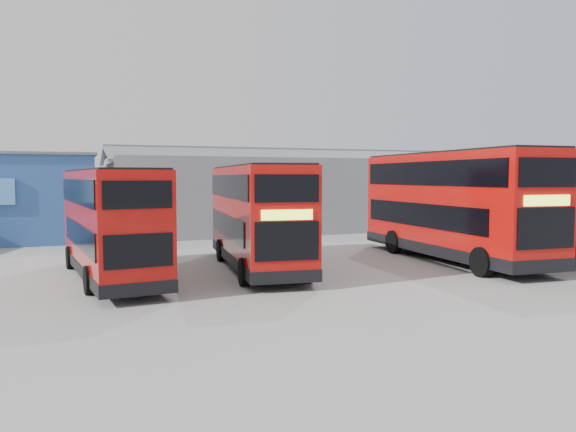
{
  "coord_description": "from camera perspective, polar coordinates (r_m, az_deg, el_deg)",
  "views": [
    {
      "loc": [
        -9.18,
        -18.9,
        3.77
      ],
      "look_at": [
        -0.61,
        3.4,
        2.1
      ],
      "focal_mm": 35.0,
      "sensor_mm": 36.0,
      "label": 1
    }
  ],
  "objects": [
    {
      "name": "double_decker_right",
      "position": [
        26.22,
        16.28,
        0.9
      ],
      "size": [
        3.46,
        11.67,
        4.87
      ],
      "rotation": [
        0.0,
        0.0,
        -0.06
      ],
      "color": "#AE0D09",
      "rests_on": "ground"
    },
    {
      "name": "single_decker_blue",
      "position": [
        28.77,
        22.77,
        -0.67
      ],
      "size": [
        4.98,
        12.04,
        3.19
      ],
      "rotation": [
        0.0,
        0.0,
        3.34
      ],
      "color": "black",
      "rests_on": "ground"
    },
    {
      "name": "ground_plane",
      "position": [
        21.35,
        4.83,
        -6.19
      ],
      "size": [
        120.0,
        120.0,
        0.0
      ],
      "primitive_type": "plane",
      "color": "gray",
      "rests_on": "ground"
    },
    {
      "name": "maintenance_shed",
      "position": [
        42.54,
        2.81,
        2.42
      ],
      "size": [
        30.5,
        12.0,
        5.89
      ],
      "color": "gray",
      "rests_on": "ground"
    },
    {
      "name": "double_decker_centre",
      "position": [
        22.88,
        -3.21,
        -0.19
      ],
      "size": [
        3.5,
        10.18,
        4.22
      ],
      "rotation": [
        0.0,
        0.0,
        -0.11
      ],
      "color": "#AE0D09",
      "rests_on": "ground"
    },
    {
      "name": "double_decker_left",
      "position": [
        21.45,
        -17.58,
        -0.89
      ],
      "size": [
        3.26,
        9.73,
        4.04
      ],
      "rotation": [
        0.0,
        0.0,
        3.24
      ],
      "color": "#AE0D09",
      "rests_on": "ground"
    }
  ]
}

